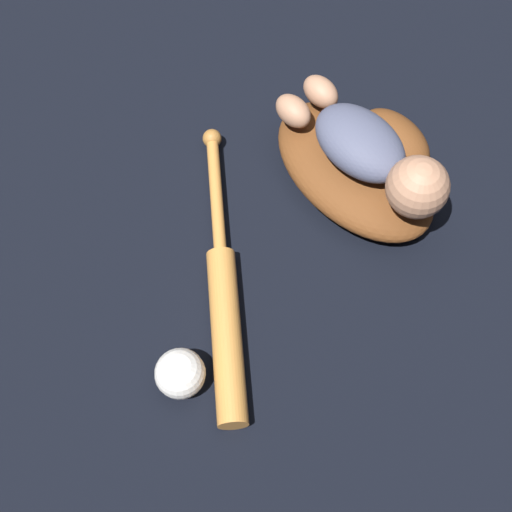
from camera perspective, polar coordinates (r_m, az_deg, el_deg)
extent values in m
plane|color=black|center=(1.35, 6.62, 7.92)|extent=(6.00, 6.00, 0.00)
ellipsoid|color=brown|center=(1.29, 7.86, 6.90)|extent=(0.38, 0.28, 0.08)
ellipsoid|color=brown|center=(1.34, 11.01, 9.05)|extent=(0.17, 0.12, 0.08)
ellipsoid|color=#4C516B|center=(1.22, 8.32, 8.96)|extent=(0.20, 0.16, 0.08)
sphere|color=tan|center=(1.17, 12.79, 5.39)|extent=(0.10, 0.10, 0.10)
ellipsoid|color=tan|center=(1.30, 5.20, 12.96)|extent=(0.08, 0.07, 0.05)
ellipsoid|color=tan|center=(1.27, 2.99, 11.51)|extent=(0.08, 0.07, 0.05)
cylinder|color=#C6843D|center=(1.15, -2.37, -6.31)|extent=(0.29, 0.15, 0.05)
cylinder|color=#C6843D|center=(1.27, -3.21, 5.01)|extent=(0.23, 0.11, 0.02)
sphere|color=#A97034|center=(1.34, -3.54, 9.36)|extent=(0.04, 0.04, 0.04)
sphere|color=white|center=(1.12, -6.09, -9.33)|extent=(0.08, 0.08, 0.08)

